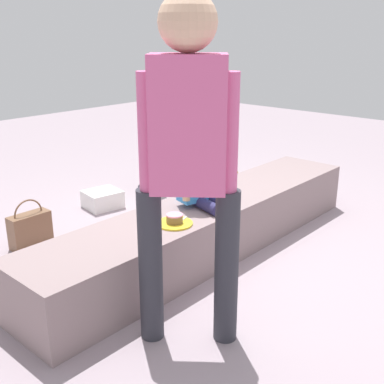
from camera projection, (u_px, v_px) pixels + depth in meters
The scene contains 12 objects.
ground_plane at pixel (208, 251), 3.40m from camera, with size 12.00×12.00×0.00m, color #9C8B94.
concrete_ledge at pixel (209, 227), 3.34m from camera, with size 2.88×0.53×0.37m, color gray.
child_seated at pixel (197, 175), 3.13m from camera, with size 0.29×0.34×0.48m.
adult_standing at pixel (188, 147), 2.13m from camera, with size 0.37×0.40×1.65m.
cake_plate at pixel (175, 221), 2.89m from camera, with size 0.22×0.22×0.07m.
gift_bag at pixel (224, 192), 4.10m from camera, with size 0.25×0.11×0.39m.
railing_post at pixel (155, 141), 4.54m from camera, with size 0.36×0.36×1.28m.
water_bottle_near_gift at pixel (231, 189), 4.37m from camera, with size 0.06×0.06×0.24m.
party_cup_red at pixel (97, 249), 3.32m from camera, with size 0.08×0.08×0.10m, color red.
cake_box_white at pixel (103, 199), 4.22m from camera, with size 0.30×0.27×0.15m, color white.
handbag_black_leather at pixel (193, 172), 4.93m from camera, with size 0.32×0.14×0.31m.
handbag_brown_canvas at pixel (30, 229), 3.44m from camera, with size 0.30×0.12×0.36m.
Camera 1 is at (-2.37, -1.97, 1.49)m, focal length 44.83 mm.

